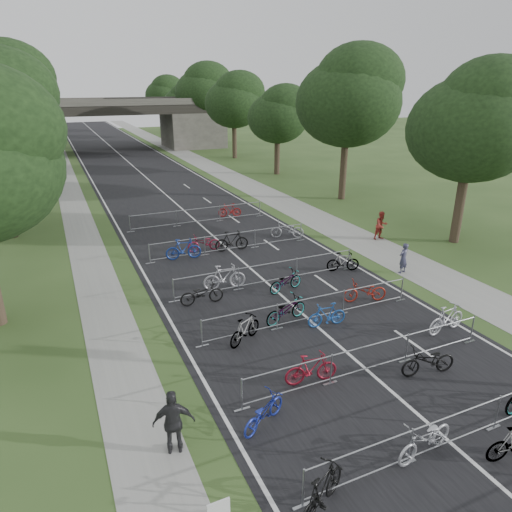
{
  "coord_description": "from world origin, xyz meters",
  "views": [
    {
      "loc": [
        -8.72,
        -2.98,
        9.06
      ],
      "look_at": [
        -0.17,
        16.06,
        1.1
      ],
      "focal_mm": 32.0,
      "sensor_mm": 36.0,
      "label": 1
    }
  ],
  "objects_px": {
    "overpass_bridge": "(113,125)",
    "pedestrian_b": "(381,226)",
    "pedestrian_a": "(403,258)",
    "pedestrian_c": "(174,423)"
  },
  "relations": [
    {
      "from": "overpass_bridge",
      "to": "pedestrian_b",
      "type": "height_order",
      "value": "overpass_bridge"
    },
    {
      "from": "overpass_bridge",
      "to": "pedestrian_a",
      "type": "distance_m",
      "value": 52.05
    },
    {
      "from": "pedestrian_b",
      "to": "pedestrian_c",
      "type": "height_order",
      "value": "pedestrian_c"
    },
    {
      "from": "overpass_bridge",
      "to": "pedestrian_a",
      "type": "xyz_separation_m",
      "value": [
        6.8,
        -51.53,
        -2.75
      ]
    },
    {
      "from": "pedestrian_b",
      "to": "overpass_bridge",
      "type": "bearing_deg",
      "value": 99.56
    },
    {
      "from": "pedestrian_a",
      "to": "pedestrian_b",
      "type": "relative_size",
      "value": 0.9
    },
    {
      "from": "overpass_bridge",
      "to": "pedestrian_b",
      "type": "xyz_separation_m",
      "value": [
        9.2,
        -46.8,
        -2.66
      ]
    },
    {
      "from": "pedestrian_a",
      "to": "pedestrian_b",
      "type": "bearing_deg",
      "value": -131.23
    },
    {
      "from": "pedestrian_a",
      "to": "pedestrian_b",
      "type": "distance_m",
      "value": 5.31
    },
    {
      "from": "overpass_bridge",
      "to": "pedestrian_c",
      "type": "xyz_separation_m",
      "value": [
        -6.8,
        -58.57,
        -2.61
      ]
    }
  ]
}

